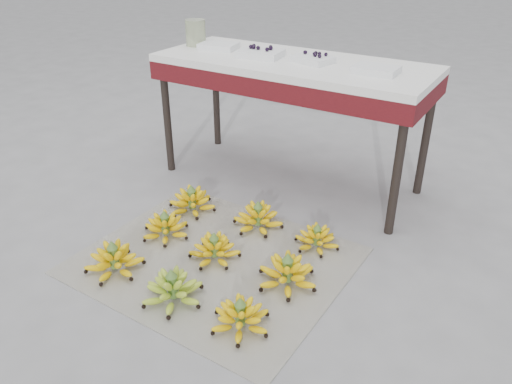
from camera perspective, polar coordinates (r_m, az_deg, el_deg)
The scene contains 17 objects.
ground at distance 2.58m, azimuth -6.58°, elevation -6.87°, with size 60.00×60.00×0.00m, color slate.
newspaper_mat at distance 2.51m, azimuth -4.72°, elevation -7.82°, with size 1.25×1.05×0.01m, color silver.
bunch_front_left at distance 2.49m, azimuth -15.90°, elevation -7.53°, with size 0.36×0.36×0.17m.
bunch_front_center at distance 2.26m, azimuth -9.50°, elevation -10.94°, with size 0.36×0.36×0.17m.
bunch_front_right at distance 2.10m, azimuth -1.79°, elevation -14.10°, with size 0.27×0.27×0.15m.
bunch_mid_left at distance 2.70m, azimuth -10.30°, elevation -3.99°, with size 0.31×0.31×0.16m.
bunch_mid_center at distance 2.49m, azimuth -4.77°, elevation -6.59°, with size 0.33×0.33×0.15m.
bunch_mid_right at distance 2.32m, azimuth 3.58°, elevation -9.27°, with size 0.37×0.37×0.17m.
bunch_back_left at distance 2.91m, azimuth -7.32°, elevation -1.11°, with size 0.28×0.28×0.17m.
bunch_back_center at distance 2.73m, azimuth 0.23°, elevation -3.02°, with size 0.32×0.32×0.17m.
bunch_back_right at distance 2.59m, azimuth 6.96°, elevation -5.34°, with size 0.29×0.29×0.14m.
vendor_table at distance 3.03m, azimuth 4.15°, elevation 13.19°, with size 1.64×0.65×0.79m.
tray_far_left at distance 3.29m, azimuth -4.29°, elevation 16.30°, with size 0.26×0.21×0.04m.
tray_left at distance 3.07m, azimuth 0.50°, elevation 15.58°, with size 0.27×0.21×0.06m.
tray_right at distance 2.95m, azimuth 6.48°, elevation 14.88°, with size 0.25×0.21×0.06m.
tray_far_right at distance 2.78m, azimuth 13.55°, elevation 13.44°, with size 0.23×0.17×0.04m.
glass_jar at distance 3.39m, azimuth -6.92°, elevation 17.63°, with size 0.13×0.13×0.16m, color beige.
Camera 1 is at (1.35, -1.63, 1.47)m, focal length 35.00 mm.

